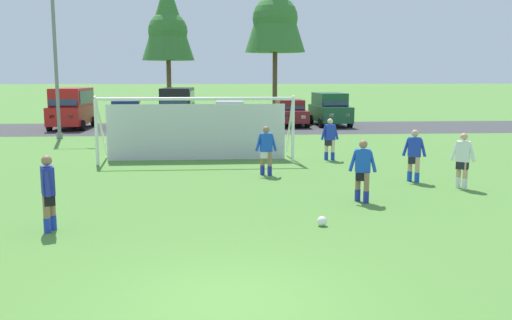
{
  "coord_description": "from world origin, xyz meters",
  "views": [
    {
      "loc": [
        -0.18,
        -7.77,
        3.29
      ],
      "look_at": [
        0.9,
        7.18,
        1.01
      ],
      "focal_mm": 38.92,
      "sensor_mm": 36.0,
      "label": 1
    }
  ],
  "objects_px": {
    "parked_car_slot_center_left": "(178,107)",
    "parked_car_slot_right": "(330,109)",
    "player_winger_right": "(463,161)",
    "player_striker_near": "(48,193)",
    "player_midfield_center": "(414,156)",
    "soccer_goal": "(197,128)",
    "parked_car_slot_far_left": "(72,107)",
    "player_winger_left": "(363,171)",
    "parked_car_slot_center_right": "(290,113)",
    "parked_car_slot_left": "(126,114)",
    "parked_car_slot_center": "(230,115)",
    "player_defender_far": "(266,151)",
    "player_trailing_back": "(330,139)",
    "street_lamp": "(59,63)",
    "soccer_ball": "(322,221)"
  },
  "relations": [
    {
      "from": "player_defender_far",
      "to": "parked_car_slot_right",
      "type": "height_order",
      "value": "parked_car_slot_right"
    },
    {
      "from": "parked_car_slot_center",
      "to": "soccer_goal",
      "type": "bearing_deg",
      "value": -97.07
    },
    {
      "from": "player_midfield_center",
      "to": "player_trailing_back",
      "type": "relative_size",
      "value": 1.0
    },
    {
      "from": "parked_car_slot_center_left",
      "to": "parked_car_slot_right",
      "type": "height_order",
      "value": "parked_car_slot_center_left"
    },
    {
      "from": "player_winger_left",
      "to": "parked_car_slot_right",
      "type": "relative_size",
      "value": 0.35
    },
    {
      "from": "parked_car_slot_center_right",
      "to": "parked_car_slot_left",
      "type": "bearing_deg",
      "value": -177.95
    },
    {
      "from": "soccer_ball",
      "to": "street_lamp",
      "type": "xyz_separation_m",
      "value": [
        -10.37,
        17.93,
        3.8
      ]
    },
    {
      "from": "player_winger_right",
      "to": "parked_car_slot_center_left",
      "type": "height_order",
      "value": "parked_car_slot_center_left"
    },
    {
      "from": "player_winger_left",
      "to": "parked_car_slot_left",
      "type": "relative_size",
      "value": 0.38
    },
    {
      "from": "soccer_ball",
      "to": "soccer_goal",
      "type": "xyz_separation_m",
      "value": [
        -3.07,
        9.77,
        1.18
      ]
    },
    {
      "from": "player_winger_left",
      "to": "player_winger_right",
      "type": "xyz_separation_m",
      "value": [
        3.39,
        1.55,
        0.0
      ]
    },
    {
      "from": "player_striker_near",
      "to": "player_trailing_back",
      "type": "height_order",
      "value": "same"
    },
    {
      "from": "player_trailing_back",
      "to": "parked_car_slot_center",
      "type": "relative_size",
      "value": 0.39
    },
    {
      "from": "parked_car_slot_far_left",
      "to": "parked_car_slot_center_left",
      "type": "bearing_deg",
      "value": -1.65
    },
    {
      "from": "street_lamp",
      "to": "soccer_goal",
      "type": "bearing_deg",
      "value": -48.19
    },
    {
      "from": "player_trailing_back",
      "to": "soccer_ball",
      "type": "bearing_deg",
      "value": -102.55
    },
    {
      "from": "player_striker_near",
      "to": "street_lamp",
      "type": "xyz_separation_m",
      "value": [
        -4.49,
        17.92,
        3.09
      ]
    },
    {
      "from": "player_midfield_center",
      "to": "parked_car_slot_center_right",
      "type": "distance_m",
      "value": 19.59
    },
    {
      "from": "player_striker_near",
      "to": "player_midfield_center",
      "type": "distance_m",
      "value": 10.85
    },
    {
      "from": "player_winger_right",
      "to": "player_winger_left",
      "type": "bearing_deg",
      "value": -155.51
    },
    {
      "from": "soccer_goal",
      "to": "player_defender_far",
      "type": "bearing_deg",
      "value": -54.61
    },
    {
      "from": "street_lamp",
      "to": "player_winger_left",
      "type": "bearing_deg",
      "value": -52.92
    },
    {
      "from": "soccer_goal",
      "to": "player_striker_near",
      "type": "height_order",
      "value": "soccer_goal"
    },
    {
      "from": "player_defender_far",
      "to": "street_lamp",
      "type": "relative_size",
      "value": 0.22
    },
    {
      "from": "parked_car_slot_left",
      "to": "street_lamp",
      "type": "bearing_deg",
      "value": -111.05
    },
    {
      "from": "parked_car_slot_left",
      "to": "parked_car_slot_right",
      "type": "distance_m",
      "value": 13.22
    },
    {
      "from": "player_midfield_center",
      "to": "parked_car_slot_center",
      "type": "height_order",
      "value": "parked_car_slot_center"
    },
    {
      "from": "player_midfield_center",
      "to": "player_defender_far",
      "type": "height_order",
      "value": "same"
    },
    {
      "from": "parked_car_slot_center",
      "to": "player_midfield_center",
      "type": "bearing_deg",
      "value": -73.52
    },
    {
      "from": "parked_car_slot_far_left",
      "to": "parked_car_slot_left",
      "type": "relative_size",
      "value": 1.11
    },
    {
      "from": "parked_car_slot_far_left",
      "to": "street_lamp",
      "type": "bearing_deg",
      "value": -80.8
    },
    {
      "from": "player_defender_far",
      "to": "player_winger_right",
      "type": "xyz_separation_m",
      "value": [
        5.55,
        -2.6,
        0.0
      ]
    },
    {
      "from": "parked_car_slot_far_left",
      "to": "player_defender_far",
      "type": "bearing_deg",
      "value": -58.46
    },
    {
      "from": "parked_car_slot_far_left",
      "to": "player_winger_left",
      "type": "bearing_deg",
      "value": -59.21
    },
    {
      "from": "parked_car_slot_center_right",
      "to": "parked_car_slot_right",
      "type": "height_order",
      "value": "parked_car_slot_right"
    },
    {
      "from": "parked_car_slot_center",
      "to": "parked_car_slot_right",
      "type": "relative_size",
      "value": 0.9
    },
    {
      "from": "player_midfield_center",
      "to": "parked_car_slot_left",
      "type": "bearing_deg",
      "value": 121.67
    },
    {
      "from": "parked_car_slot_far_left",
      "to": "parked_car_slot_center_left",
      "type": "relative_size",
      "value": 0.99
    },
    {
      "from": "player_trailing_back",
      "to": "parked_car_slot_center_right",
      "type": "relative_size",
      "value": 0.39
    },
    {
      "from": "player_winger_left",
      "to": "player_defender_far",
      "type": "bearing_deg",
      "value": 117.48
    },
    {
      "from": "parked_car_slot_center",
      "to": "parked_car_slot_right",
      "type": "distance_m",
      "value": 6.89
    },
    {
      "from": "player_defender_far",
      "to": "parked_car_slot_center_right",
      "type": "xyz_separation_m",
      "value": [
        3.22,
        18.05,
        0.05
      ]
    },
    {
      "from": "player_winger_right",
      "to": "parked_car_slot_right",
      "type": "distance_m",
      "value": 20.69
    },
    {
      "from": "player_striker_near",
      "to": "player_winger_left",
      "type": "xyz_separation_m",
      "value": [
        7.36,
        2.24,
        0.0
      ]
    },
    {
      "from": "street_lamp",
      "to": "parked_car_slot_center",
      "type": "bearing_deg",
      "value": 28.43
    },
    {
      "from": "player_defender_far",
      "to": "street_lamp",
      "type": "height_order",
      "value": "street_lamp"
    },
    {
      "from": "parked_car_slot_left",
      "to": "parked_car_slot_right",
      "type": "bearing_deg",
      "value": 1.81
    },
    {
      "from": "player_striker_near",
      "to": "parked_car_slot_right",
      "type": "height_order",
      "value": "parked_car_slot_right"
    },
    {
      "from": "player_midfield_center",
      "to": "parked_car_slot_center_left",
      "type": "relative_size",
      "value": 0.34
    },
    {
      "from": "parked_car_slot_left",
      "to": "parked_car_slot_center",
      "type": "bearing_deg",
      "value": -11.33
    }
  ]
}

